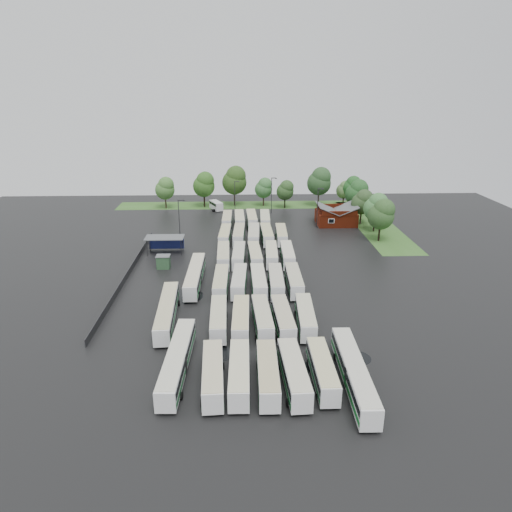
{
  "coord_description": "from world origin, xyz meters",
  "views": [
    {
      "loc": [
        -0.92,
        -71.74,
        32.87
      ],
      "look_at": [
        2.0,
        12.0,
        2.5
      ],
      "focal_mm": 32.0,
      "sensor_mm": 36.0,
      "label": 1
    }
  ],
  "objects_px": {
    "brick_building": "(336,217)",
    "artic_bus_west_a": "(177,360)",
    "artic_bus_east": "(354,373)",
    "minibus": "(216,205)"
  },
  "relations": [
    {
      "from": "brick_building",
      "to": "artic_bus_west_a",
      "type": "distance_m",
      "value": 73.62
    },
    {
      "from": "artic_bus_east",
      "to": "brick_building",
      "type": "bearing_deg",
      "value": 81.55
    },
    {
      "from": "artic_bus_west_a",
      "to": "artic_bus_east",
      "type": "xyz_separation_m",
      "value": [
        21.08,
        -3.44,
        0.02
      ]
    },
    {
      "from": "artic_bus_east",
      "to": "minibus",
      "type": "xyz_separation_m",
      "value": [
        -20.21,
        85.57,
        -0.33
      ]
    },
    {
      "from": "brick_building",
      "to": "artic_bus_west_a",
      "type": "height_order",
      "value": "brick_building"
    },
    {
      "from": "brick_building",
      "to": "artic_bus_west_a",
      "type": "relative_size",
      "value": 0.6
    },
    {
      "from": "minibus",
      "to": "artic_bus_west_a",
      "type": "bearing_deg",
      "value": -114.62
    },
    {
      "from": "artic_bus_west_a",
      "to": "artic_bus_east",
      "type": "relative_size",
      "value": 0.99
    },
    {
      "from": "artic_bus_west_a",
      "to": "minibus",
      "type": "relative_size",
      "value": 2.71
    },
    {
      "from": "brick_building",
      "to": "artic_bus_west_a",
      "type": "xyz_separation_m",
      "value": [
        -32.9,
        -65.86,
        -0.14
      ]
    }
  ]
}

